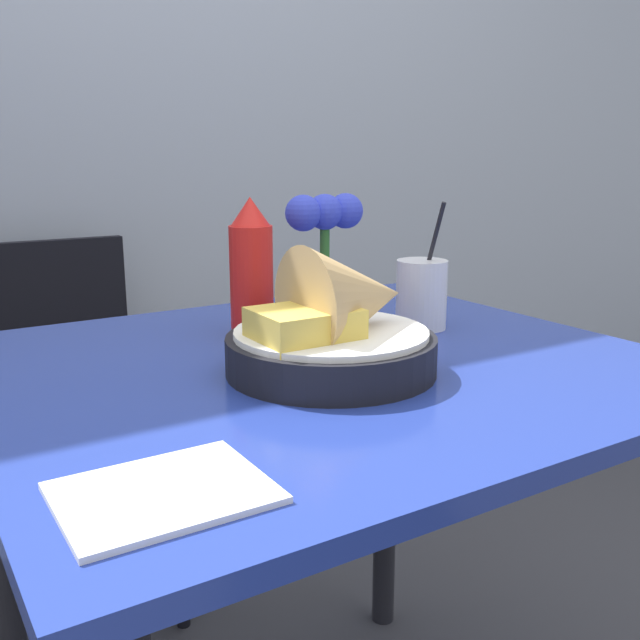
% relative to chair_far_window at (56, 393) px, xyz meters
% --- Properties ---
extents(wall_window, '(7.00, 0.06, 2.60)m').
position_rel_chair_far_window_xyz_m(wall_window, '(0.19, 0.26, 0.79)').
color(wall_window, '#9EA8B7').
rests_on(wall_window, ground_plane).
extents(dining_table, '(0.90, 0.81, 0.77)m').
position_rel_chair_far_window_xyz_m(dining_table, '(0.19, -0.84, 0.14)').
color(dining_table, '#233893').
rests_on(dining_table, ground_plane).
extents(chair_far_window, '(0.40, 0.40, 0.85)m').
position_rel_chair_far_window_xyz_m(chair_far_window, '(0.00, 0.00, 0.00)').
color(chair_far_window, black).
rests_on(chair_far_window, ground_plane).
extents(food_basket, '(0.27, 0.27, 0.17)m').
position_rel_chair_far_window_xyz_m(food_basket, '(0.18, -0.90, 0.32)').
color(food_basket, black).
rests_on(food_basket, dining_table).
extents(ketchup_bottle, '(0.07, 0.07, 0.21)m').
position_rel_chair_far_window_xyz_m(ketchup_bottle, '(0.17, -0.67, 0.37)').
color(ketchup_bottle, red).
rests_on(ketchup_bottle, dining_table).
extents(drink_cup, '(0.08, 0.08, 0.20)m').
position_rel_chair_far_window_xyz_m(drink_cup, '(0.42, -0.78, 0.32)').
color(drink_cup, silver).
rests_on(drink_cup, dining_table).
extents(flower_vase, '(0.14, 0.06, 0.21)m').
position_rel_chair_far_window_xyz_m(flower_vase, '(0.32, -0.65, 0.40)').
color(flower_vase, gray).
rests_on(flower_vase, dining_table).
extents(napkin, '(0.17, 0.14, 0.01)m').
position_rel_chair_far_window_xyz_m(napkin, '(-0.14, -1.12, 0.27)').
color(napkin, white).
rests_on(napkin, dining_table).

